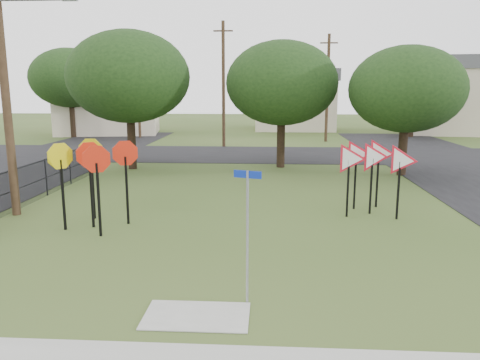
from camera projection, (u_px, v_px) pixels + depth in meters
The scene contains 19 objects.
ground at pixel (212, 269), 11.24m from camera, with size 140.00×140.00×0.00m, color #344A1C.
street_far at pixel (248, 154), 30.83m from camera, with size 60.00×8.00×0.02m, color black.
curb_pad at pixel (197, 316), 8.89m from camera, with size 2.00×1.20×0.02m, color #97988F.
street_name_sign at pixel (247, 228), 9.16m from camera, with size 0.54×0.19×2.72m.
stop_sign_cluster at pixel (93, 164), 14.30m from camera, with size 2.41×2.06×2.70m.
yield_sign_cluster at pixel (371, 160), 15.95m from camera, with size 2.65×2.12×2.54m.
utility_pole_main at pixel (4, 59), 15.08m from camera, with size 3.55×0.33×10.00m.
far_pole_a at pixel (223, 84), 33.99m from camera, with size 1.40×0.24×9.00m.
far_pole_b at pixel (327, 87), 37.47m from camera, with size 1.40×0.24×8.50m.
far_pole_c at pixel (138, 85), 40.34m from camera, with size 1.40×0.24×9.00m.
fence_run at pixel (32, 182), 17.67m from camera, with size 0.05×11.55×1.50m.
house_left at pixel (109, 95), 44.68m from camera, with size 10.58×8.88×7.20m.
house_mid at pixel (294, 99), 49.58m from camera, with size 8.40×8.40×6.20m.
house_right at pixel (443, 95), 44.72m from camera, with size 8.30×8.30×7.20m.
tree_near_left at pixel (129, 77), 24.38m from camera, with size 6.40×6.40×7.27m.
tree_near_mid at pixel (282, 83), 24.94m from camera, with size 6.00×6.00×6.80m.
tree_near_right at pixel (407, 89), 22.68m from camera, with size 5.60×5.60×6.33m.
tree_far_left at pixel (70, 78), 40.59m from camera, with size 6.80×6.80×7.73m.
tree_far_right at pixel (414, 85), 40.87m from camera, with size 6.00×6.00×6.80m.
Camera 1 is at (1.33, -10.56, 4.26)m, focal length 35.00 mm.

